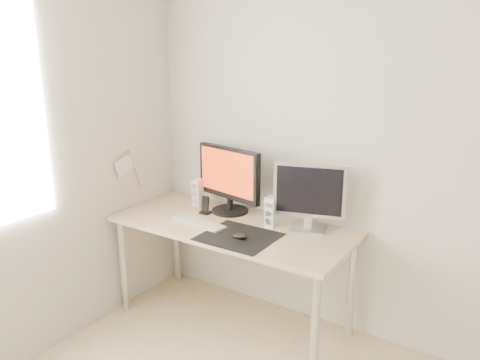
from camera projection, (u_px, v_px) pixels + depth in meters
The scene contains 11 objects.
wall_back at pixel (398, 153), 2.75m from camera, with size 3.50×3.50×0.00m, color silver.
mousepad at pixel (239, 237), 2.87m from camera, with size 0.45×0.40×0.00m, color black.
mouse at pixel (239, 236), 2.83m from camera, with size 0.10×0.06×0.04m, color black.
desk at pixel (232, 235), 3.10m from camera, with size 1.60×0.70×0.73m.
main_monitor at pixel (229, 177), 3.24m from camera, with size 0.55×0.31×0.47m.
second_monitor at pixel (309, 194), 2.92m from camera, with size 0.44×0.22×0.43m.
speaker_left at pixel (198, 192), 3.42m from camera, with size 0.06×0.08×0.20m.
speaker_right at pixel (271, 212), 3.02m from camera, with size 0.06×0.08×0.20m.
keyboard at pixel (198, 222), 3.09m from camera, with size 0.43×0.16×0.02m.
phone_dock at pixel (205, 208), 3.27m from camera, with size 0.07×0.06×0.13m.
pennant at pixel (127, 166), 3.29m from camera, with size 0.01×0.23×0.29m.
Camera 1 is at (0.68, -1.01, 1.84)m, focal length 35.00 mm.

